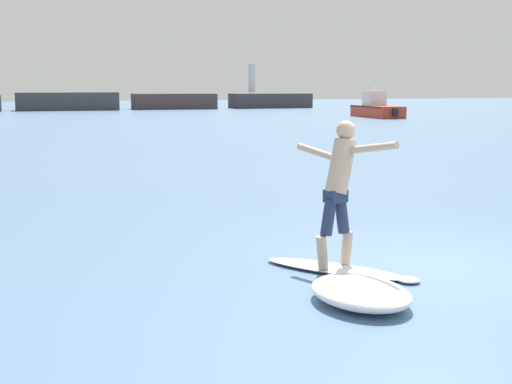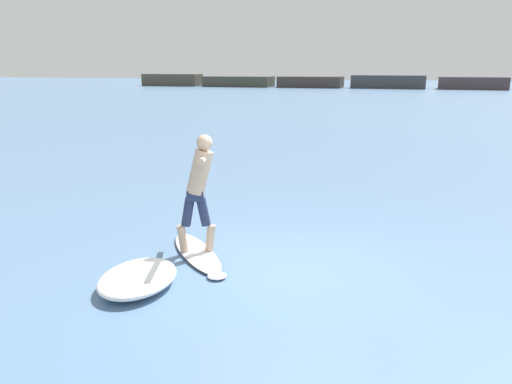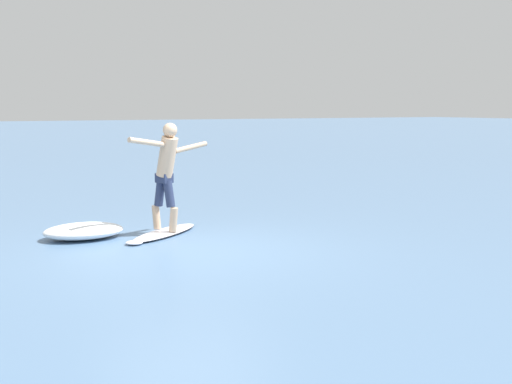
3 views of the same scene
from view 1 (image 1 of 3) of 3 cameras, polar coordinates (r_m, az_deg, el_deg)
The scene contains 6 objects.
ground_plane at distance 9.80m, azimuth 14.78°, elevation -5.73°, with size 200.00×200.00×0.00m, color #55779D.
rock_jetty_breakwater at distance 69.85m, azimuth -19.61°, elevation 6.77°, with size 59.41×4.44×4.50m.
surfboard at distance 9.23m, azimuth 6.48°, elevation -6.14°, with size 1.63×1.90×0.21m.
surfer at distance 9.08m, azimuth 6.71°, elevation 0.92°, with size 0.77×1.65×1.86m.
fishing_boat_near_jetty at distance 53.75m, azimuth 9.56°, elevation 6.57°, with size 2.23×6.61×2.83m.
wave_foam_at_tail at distance 7.94m, azimuth 8.35°, elevation -7.94°, with size 1.06×1.41×0.26m.
Camera 1 is at (-5.39, -7.83, 2.37)m, focal length 50.00 mm.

